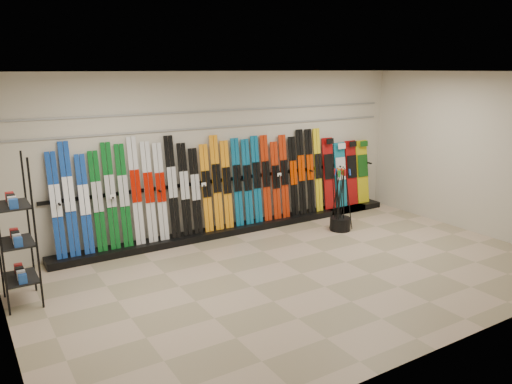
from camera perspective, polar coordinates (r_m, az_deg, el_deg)
floor at (r=7.75m, az=5.24°, el=-9.26°), size 8.00×8.00×0.00m
back_wall at (r=9.37m, az=-3.77°, el=4.42°), size 8.00×0.00×8.00m
right_wall at (r=10.18m, az=23.82°, el=4.03°), size 0.00×5.00×5.00m
ceiling at (r=7.12m, az=5.79°, el=13.51°), size 8.00×8.00×0.00m
ski_rack_base at (r=9.63m, az=-1.83°, el=-4.12°), size 8.00×0.40×0.12m
skis at (r=9.12m, az=-5.85°, el=0.67°), size 5.36×0.25×1.83m
snowboards at (r=11.04m, az=10.26°, el=2.13°), size 1.25×0.23×1.51m
accessory_rack at (r=7.17m, az=-25.81°, el=-4.08°), size 0.40×0.60×1.99m
pole_bin at (r=9.79m, az=9.61°, el=-3.60°), size 0.40×0.40×0.25m
ski_poles at (r=9.66m, az=9.52°, el=-0.85°), size 0.37×0.34×1.18m
slatwall_rail_0 at (r=9.28m, az=-3.76°, el=7.45°), size 7.60×0.02×0.03m
slatwall_rail_1 at (r=9.25m, az=-3.79°, el=9.30°), size 7.60×0.02×0.03m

